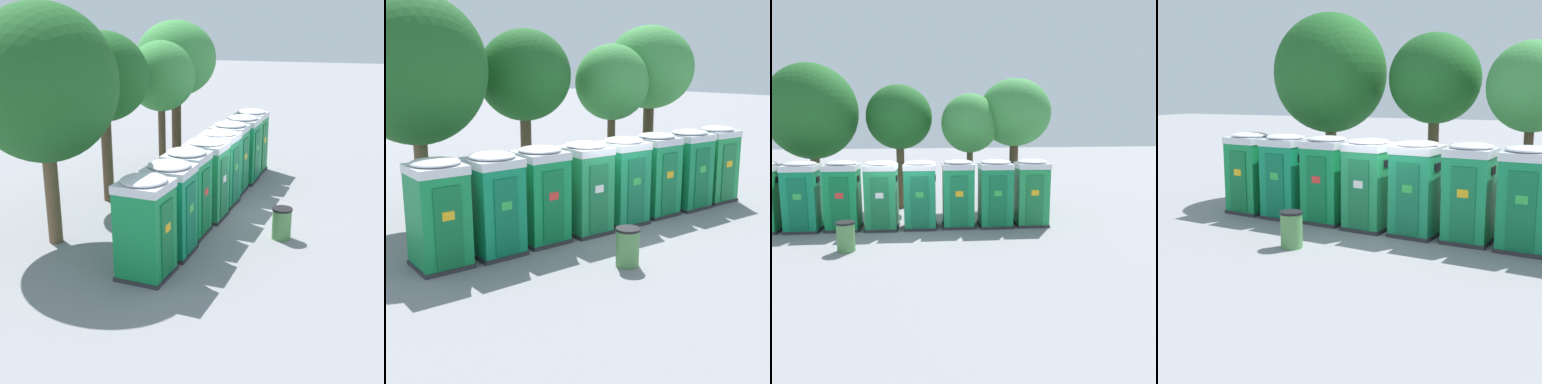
# 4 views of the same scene
# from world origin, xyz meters

# --- Properties ---
(ground_plane) EXTENTS (120.00, 120.00, 0.00)m
(ground_plane) POSITION_xyz_m (0.00, 0.00, 0.00)
(ground_plane) COLOR gray
(portapotty_0) EXTENTS (1.34, 1.32, 2.54)m
(portapotty_0) POSITION_xyz_m (-4.91, 0.50, 1.28)
(portapotty_0) COLOR #2D2D33
(portapotty_0) RESTS_ON ground
(portapotty_1) EXTENTS (1.28, 1.28, 2.54)m
(portapotty_1) POSITION_xyz_m (-3.51, 0.34, 1.28)
(portapotty_1) COLOR #2D2D33
(portapotty_1) RESTS_ON ground
(portapotty_2) EXTENTS (1.29, 1.29, 2.54)m
(portapotty_2) POSITION_xyz_m (-2.10, 0.31, 1.28)
(portapotty_2) COLOR #2D2D33
(portapotty_2) RESTS_ON ground
(portapotty_3) EXTENTS (1.27, 1.30, 2.54)m
(portapotty_3) POSITION_xyz_m (-0.70, 0.10, 1.28)
(portapotty_3) COLOR #2D2D33
(portapotty_3) RESTS_ON ground
(portapotty_4) EXTENTS (1.30, 1.32, 2.54)m
(portapotty_4) POSITION_xyz_m (0.71, 0.01, 1.28)
(portapotty_4) COLOR #2D2D33
(portapotty_4) RESTS_ON ground
(portapotty_5) EXTENTS (1.26, 1.28, 2.54)m
(portapotty_5) POSITION_xyz_m (2.12, -0.03, 1.28)
(portapotty_5) COLOR #2D2D33
(portapotty_5) RESTS_ON ground
(portapotty_6) EXTENTS (1.32, 1.29, 2.54)m
(portapotty_6) POSITION_xyz_m (3.52, -0.21, 1.28)
(portapotty_6) COLOR #2D2D33
(portapotty_6) RESTS_ON ground
(portapotty_7) EXTENTS (1.33, 1.32, 2.54)m
(portapotty_7) POSITION_xyz_m (4.93, -0.28, 1.28)
(portapotty_7) COLOR #2D2D33
(portapotty_7) RESTS_ON ground
(street_tree_0) EXTENTS (3.93, 3.93, 6.45)m
(street_tree_0) POSITION_xyz_m (-3.68, 3.69, 4.38)
(street_tree_0) COLOR brown
(street_tree_0) RESTS_ON ground
(street_tree_1) EXTENTS (2.55, 2.55, 5.21)m
(street_tree_1) POSITION_xyz_m (3.13, 2.86, 3.88)
(street_tree_1) COLOR brown
(street_tree_1) RESTS_ON ground
(street_tree_2) EXTENTS (3.26, 3.26, 5.91)m
(street_tree_2) POSITION_xyz_m (5.22, 2.94, 4.36)
(street_tree_2) COLOR #4C3826
(street_tree_2) RESTS_ON ground
(street_tree_3) EXTENTS (2.96, 2.96, 5.64)m
(street_tree_3) POSITION_xyz_m (0.05, 3.75, 4.15)
(street_tree_3) COLOR brown
(street_tree_3) RESTS_ON ground
(trash_can) EXTENTS (0.57, 0.57, 0.91)m
(trash_can) POSITION_xyz_m (-1.70, -2.38, 0.46)
(trash_can) COLOR #518C4C
(trash_can) RESTS_ON ground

